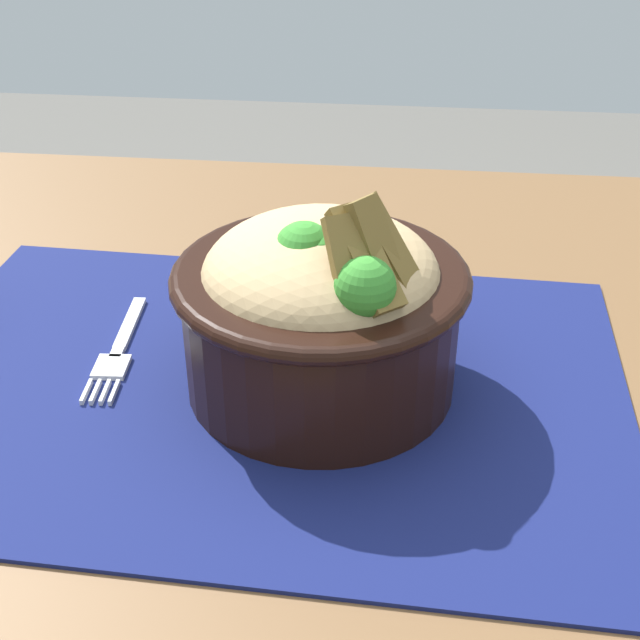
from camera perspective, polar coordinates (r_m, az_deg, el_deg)
table at (r=0.63m, az=-7.30°, el=-9.97°), size 1.11×0.77×0.77m
placemat at (r=0.57m, az=-4.16°, el=-4.28°), size 0.49×0.35×0.00m
bowl at (r=0.53m, az=0.04°, el=0.85°), size 0.18×0.18×0.14m
fork at (r=0.61m, az=-13.20°, el=-2.07°), size 0.02×0.13×0.00m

